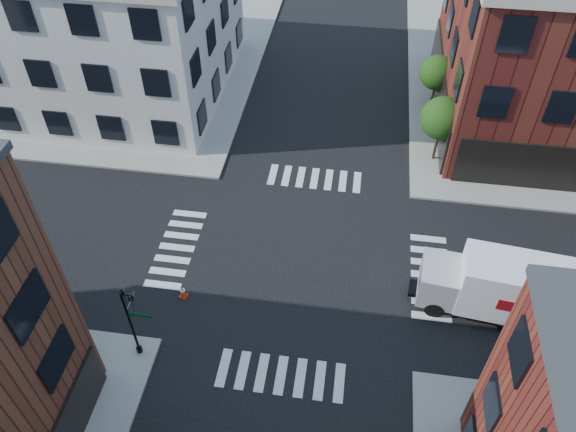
# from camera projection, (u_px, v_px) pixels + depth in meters

# --- Properties ---
(ground) EXTENTS (120.00, 120.00, 0.00)m
(ground) POSITION_uv_depth(u_px,v_px,m) (300.00, 261.00, 30.78)
(ground) COLOR black
(ground) RESTS_ON ground
(sidewalk_nw) EXTENTS (30.00, 30.00, 0.15)m
(sidewalk_nw) POSITION_uv_depth(u_px,v_px,m) (88.00, 48.00, 47.66)
(sidewalk_nw) COLOR gray
(sidewalk_nw) RESTS_ON ground
(building_nw) EXTENTS (22.00, 16.00, 11.00)m
(building_nw) POSITION_uv_depth(u_px,v_px,m) (67.00, 14.00, 40.12)
(building_nw) COLOR silver
(building_nw) RESTS_ON ground
(tree_near) EXTENTS (2.69, 2.69, 4.49)m
(tree_near) POSITION_uv_depth(u_px,v_px,m) (443.00, 120.00, 34.79)
(tree_near) COLOR black
(tree_near) RESTS_ON ground
(tree_far) EXTENTS (2.43, 2.43, 4.07)m
(tree_far) POSITION_uv_depth(u_px,v_px,m) (438.00, 74.00, 39.22)
(tree_far) COLOR black
(tree_far) RESTS_ON ground
(signal_pole) EXTENTS (1.29, 1.24, 4.60)m
(signal_pole) POSITION_uv_depth(u_px,v_px,m) (131.00, 316.00, 24.77)
(signal_pole) COLOR black
(signal_pole) RESTS_ON ground
(box_truck) EXTENTS (8.03, 3.19, 3.56)m
(box_truck) POSITION_uv_depth(u_px,v_px,m) (504.00, 288.00, 27.13)
(box_truck) COLOR white
(box_truck) RESTS_ON ground
(traffic_cone) EXTENTS (0.48, 0.48, 0.70)m
(traffic_cone) POSITION_uv_depth(u_px,v_px,m) (183.00, 292.00, 28.85)
(traffic_cone) COLOR red
(traffic_cone) RESTS_ON ground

